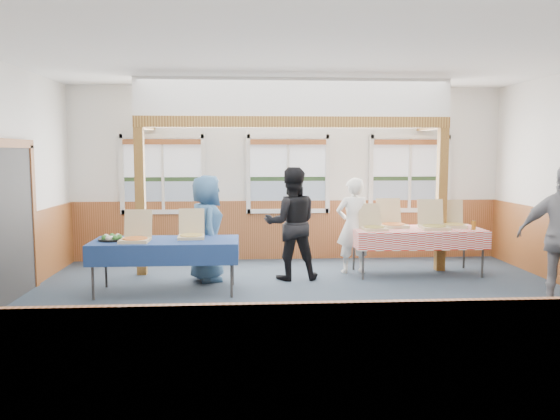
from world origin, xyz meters
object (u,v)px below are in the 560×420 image
object	(u,v)px
man_blue	(207,228)
table_left	(166,244)
table_right	(417,231)
woman_white	(353,226)
woman_black	(291,223)

from	to	relation	value
man_blue	table_left	bearing A→B (deg)	130.14
table_right	woman_white	world-z (taller)	woman_white
table_left	woman_white	xyz separation A→B (m)	(2.92, 1.10, 0.09)
woman_white	man_blue	xyz separation A→B (m)	(-2.38, -0.40, 0.03)
woman_black	man_blue	bearing A→B (deg)	-1.80
table_right	man_blue	bearing A→B (deg)	179.05
table_right	woman_black	world-z (taller)	woman_black
woman_black	table_right	bearing A→B (deg)	-176.01
woman_white	woman_black	distance (m)	1.13
table_left	woman_white	size ratio (longest dim) A/B	1.40
woman_white	table_left	bearing A→B (deg)	14.14
table_right	man_blue	size ratio (longest dim) A/B	1.32
table_left	man_blue	world-z (taller)	man_blue
table_left	woman_white	world-z (taller)	woman_white
table_right	woman_white	distance (m)	1.04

